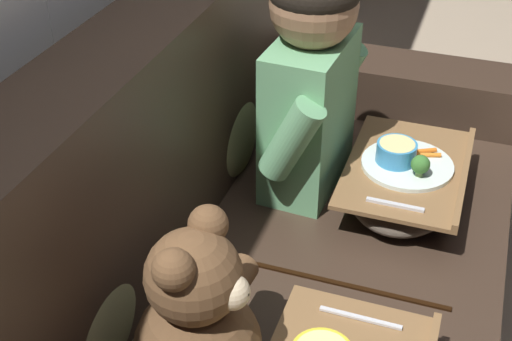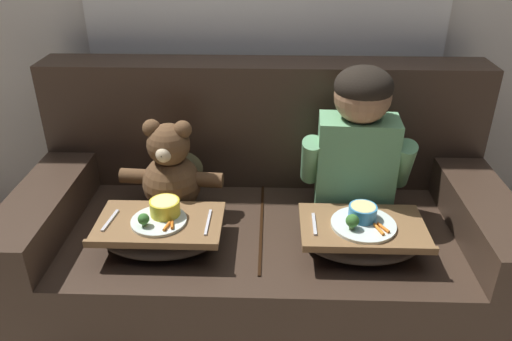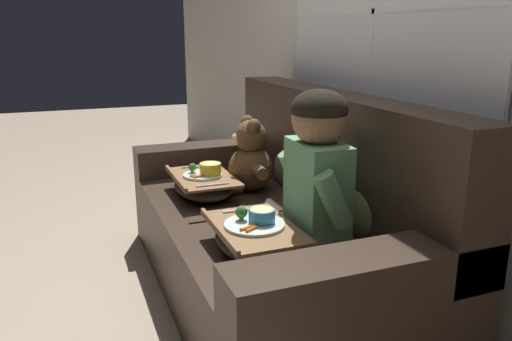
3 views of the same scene
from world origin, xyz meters
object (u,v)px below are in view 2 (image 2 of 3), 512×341
at_px(throw_pillow_behind_child, 347,154).
at_px(teddy_bear, 171,173).
at_px(couch, 262,224).
at_px(lap_tray_child, 362,236).
at_px(throw_pillow_behind_teddy, 180,152).
at_px(lap_tray_teddy, 160,232).
at_px(child_figure, 359,137).

xyz_separation_m(throw_pillow_behind_child, teddy_bear, (-0.78, -0.24, 0.01)).
relative_size(couch, lap_tray_child, 4.20).
bearing_deg(teddy_bear, throw_pillow_behind_teddy, 89.90).
distance_m(couch, throw_pillow_behind_child, 0.51).
bearing_deg(lap_tray_teddy, teddy_bear, 90.25).
bearing_deg(lap_tray_child, throw_pillow_behind_child, 89.94).
height_order(throw_pillow_behind_teddy, child_figure, child_figure).
bearing_deg(child_figure, lap_tray_teddy, -160.45).
xyz_separation_m(couch, lap_tray_child, (0.39, -0.28, 0.15)).
relative_size(throw_pillow_behind_teddy, lap_tray_teddy, 0.68).
bearing_deg(lap_tray_child, child_figure, 89.91).
distance_m(couch, child_figure, 0.59).
height_order(couch, throw_pillow_behind_teddy, couch).
relative_size(child_figure, lap_tray_child, 1.36).
bearing_deg(couch, child_figure, -1.12).
xyz_separation_m(couch, throw_pillow_behind_child, (0.39, 0.22, 0.25)).
distance_m(teddy_bear, lap_tray_child, 0.83).
bearing_deg(throw_pillow_behind_teddy, lap_tray_teddy, -89.91).
distance_m(couch, lap_tray_teddy, 0.50).
relative_size(couch, throw_pillow_behind_child, 5.66).
xyz_separation_m(teddy_bear, lap_tray_child, (0.78, -0.27, -0.11)).
relative_size(throw_pillow_behind_child, throw_pillow_behind_teddy, 1.08).
relative_size(child_figure, lap_tray_teddy, 1.34).
bearing_deg(throw_pillow_behind_child, throw_pillow_behind_teddy, 180.00).
xyz_separation_m(throw_pillow_behind_teddy, lap_tray_teddy, (0.00, -0.51, -0.10)).
relative_size(lap_tray_child, lap_tray_teddy, 0.98).
bearing_deg(throw_pillow_behind_teddy, couch, -30.05).
distance_m(teddy_bear, lap_tray_teddy, 0.29).
xyz_separation_m(teddy_bear, lap_tray_teddy, (0.00, -0.27, -0.11)).
bearing_deg(throw_pillow_behind_child, lap_tray_child, -90.06).
bearing_deg(child_figure, couch, 178.88).
height_order(throw_pillow_behind_child, throw_pillow_behind_teddy, throw_pillow_behind_child).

